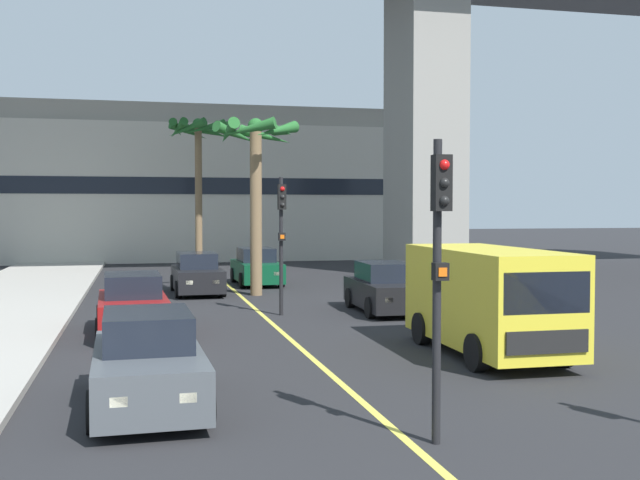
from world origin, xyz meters
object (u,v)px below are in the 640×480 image
Objects in this scene: car_queue_third at (197,275)px; car_queue_fifth at (133,306)px; traffic_light_median_far at (282,226)px; palm_tree_near_median at (199,143)px; car_queue_second at (257,268)px; car_queue_fourth at (148,364)px; palm_tree_mid_median at (256,157)px; delivery_van at (488,297)px; car_queue_front at (385,289)px; traffic_light_median_near at (439,248)px.

car_queue_fifth is at bearing -104.22° from car_queue_third.
palm_tree_near_median is at bearing 93.39° from traffic_light_median_far.
car_queue_second is 9.73m from traffic_light_median_far.
palm_tree_mid_median is (4.12, 15.57, 4.42)m from car_queue_fourth.
delivery_van reaches higher than car_queue_second.
palm_tree_mid_median is at bearing 75.17° from car_queue_fourth.
palm_tree_mid_median is (1.14, -12.90, -1.56)m from palm_tree_near_median.
delivery_van is at bearing -65.24° from traffic_light_median_far.
car_queue_second is at bearing -78.91° from palm_tree_near_median.
palm_tree_mid_median is at bearing 104.40° from delivery_van.
palm_tree_near_median reaches higher than car_queue_second.
traffic_light_median_near is (-3.49, -13.04, 1.99)m from car_queue_front.
car_queue_third is 19.78m from traffic_light_median_near.
traffic_light_median_far reaches higher than car_queue_fourth.
car_queue_front is 1.01× the size of car_queue_second.
car_queue_fourth is 7.94m from delivery_van.
traffic_light_median_far is (4.07, 10.05, 1.99)m from car_queue_fourth.
car_queue_third and car_queue_fourth have the same top height.
car_queue_front is at bearing 53.88° from car_queue_fourth.
palm_tree_near_median is at bearing 85.28° from car_queue_third.
car_queue_front is at bearing -59.50° from palm_tree_mid_median.
car_queue_second is (-2.63, 9.48, 0.00)m from car_queue_front.
car_queue_fourth is (-2.00, -16.63, 0.00)m from car_queue_third.
car_queue_fifth is (-5.03, -12.01, 0.00)m from car_queue_second.
car_queue_front is at bearing -76.61° from palm_tree_near_median.
car_queue_front is 0.79× the size of delivery_van.
palm_tree_near_median reaches higher than traffic_light_median_far.
palm_tree_mid_median reaches higher than car_queue_fourth.
car_queue_fifth is at bearing -112.72° from car_queue_second.
traffic_light_median_far is 18.88m from palm_tree_near_median.
traffic_light_median_far is (-3.32, 7.19, 1.43)m from delivery_van.
car_queue_front and car_queue_second have the same top height.
car_queue_fourth and car_queue_fifth have the same top height.
delivery_van is (7.38, 2.86, 0.57)m from car_queue_fourth.
car_queue_front and car_queue_fourth have the same top height.
traffic_light_median_far is at bearing -86.61° from palm_tree_near_median.
traffic_light_median_far is at bearing 114.76° from delivery_van.
car_queue_fourth is 0.63× the size of palm_tree_mid_median.
palm_tree_mid_median is (4.43, 8.03, 4.42)m from car_queue_fifth.
delivery_van is 13.68m from palm_tree_mid_median.
car_queue_second is at bearing 87.80° from traffic_light_median_near.
delivery_van is (2.66, -16.70, 0.57)m from car_queue_second.
car_queue_third is at bearing -133.01° from car_queue_second.
palm_tree_mid_median reaches higher than delivery_van.
car_queue_second is at bearing 67.28° from car_queue_fifth.
car_queue_second is at bearing 86.04° from traffic_light_median_far.
traffic_light_median_far is at bearing -90.55° from palm_tree_mid_median.
car_queue_front is 3.84m from traffic_light_median_far.
car_queue_third is 9.38m from car_queue_fifth.
traffic_light_median_far is at bearing 29.84° from car_queue_fifth.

